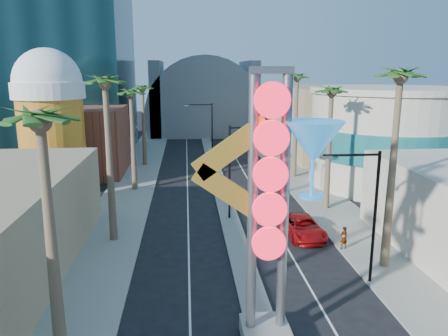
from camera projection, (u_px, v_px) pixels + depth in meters
sidewalk_west at (136, 178)px, 50.77m from camera, size 5.00×100.00×0.15m
sidewalk_east at (296, 175)px, 52.37m from camera, size 5.00×100.00×0.15m
median at (215, 171)px, 54.49m from camera, size 1.60×84.00×0.15m
brick_filler_west at (82, 141)px, 52.27m from camera, size 10.00×10.00×8.00m
filler_east at (318, 121)px, 64.46m from camera, size 10.00×20.00×10.00m
beer_mug at (51, 116)px, 43.56m from camera, size 7.00×7.00×14.50m
turquoise_building at (386, 137)px, 47.09m from camera, size 16.60×16.60×10.60m
canopy at (204, 111)px, 86.59m from camera, size 22.00×16.00×22.00m
neon_sign at (287, 190)px, 18.91m from camera, size 6.53×2.60×12.55m
streetlight_0 at (236, 163)px, 35.98m from camera, size 3.79×0.25×8.00m
streetlight_1 at (208, 126)px, 59.21m from camera, size 3.79×0.25×8.00m
streetlight_2 at (368, 206)px, 24.85m from camera, size 3.45×0.25×8.00m
palm_0 at (41, 136)px, 16.57m from camera, size 2.40×2.40×11.70m
palm_1 at (105, 93)px, 29.98m from camera, size 2.40×2.40×12.70m
palm_2 at (131, 99)px, 43.88m from camera, size 2.40×2.40×11.20m
palm_3 at (142, 93)px, 55.54m from camera, size 2.40×2.40×11.20m
palm_5 at (399, 90)px, 25.57m from camera, size 2.40×2.40×13.20m
palm_6 at (331, 99)px, 37.52m from camera, size 2.40×2.40×11.70m
palm_7 at (297, 84)px, 48.98m from camera, size 2.40×2.40×12.70m
red_pickup at (303, 227)px, 33.05m from camera, size 2.83×5.60×1.52m
pedestrian_a at (344, 238)px, 30.41m from camera, size 0.67×0.53×1.62m
pedestrian_b at (326, 198)px, 39.60m from camera, size 1.04×0.99×1.69m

